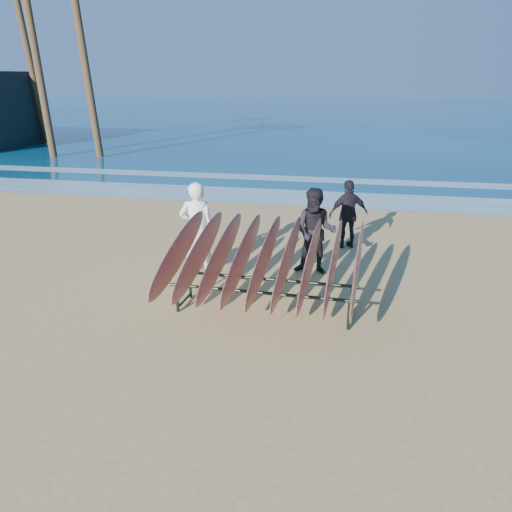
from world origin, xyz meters
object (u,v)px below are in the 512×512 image
object	(u,v)px
person_white	(197,228)
person_dark_a	(316,232)
surfboard_rack	(264,259)
person_dark_b	(348,214)

from	to	relation	value
person_white	person_dark_a	xyz separation A→B (m)	(2.39, 0.49, -0.06)
surfboard_rack	person_dark_a	size ratio (longest dim) A/B	1.81
person_dark_a	person_dark_b	world-z (taller)	person_dark_a
person_white	surfboard_rack	bearing A→B (deg)	122.23
person_dark_a	person_dark_b	distance (m)	2.05
person_white	person_dark_b	distance (m)	3.85
person_dark_b	person_dark_a	bearing A→B (deg)	50.41
surfboard_rack	person_white	bearing A→B (deg)	137.50
person_dark_b	surfboard_rack	bearing A→B (deg)	50.41
surfboard_rack	person_dark_a	bearing A→B (deg)	75.41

